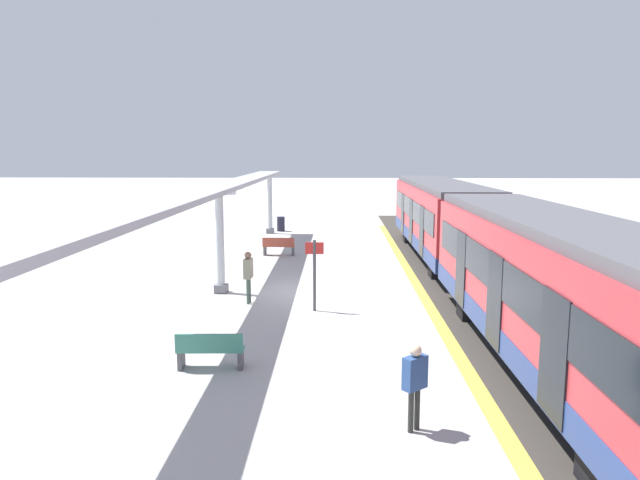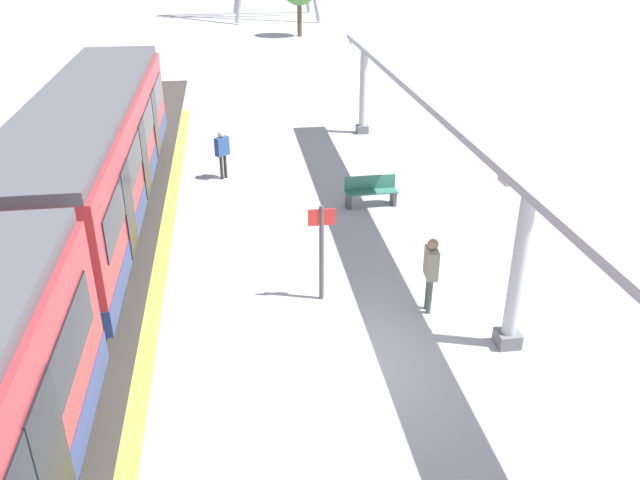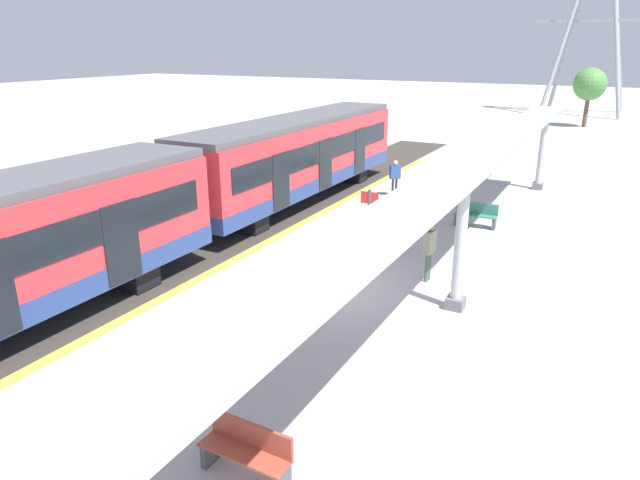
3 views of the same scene
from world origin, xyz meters
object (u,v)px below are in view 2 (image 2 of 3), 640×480
at_px(passenger_waiting_near_edge, 222,149).
at_px(train_far_carriage, 94,155).
at_px(bench_near_end, 371,191).
at_px(passenger_by_the_benches, 431,267).
at_px(canopy_pillar_second, 519,264).
at_px(canopy_pillar_third, 363,87).
at_px(platform_info_sign, 322,244).

bearing_deg(passenger_waiting_near_edge, train_far_carriage, -141.68).
xyz_separation_m(bench_near_end, passenger_by_the_benches, (0.01, -5.73, 0.61)).
height_order(canopy_pillar_second, canopy_pillar_third, same).
height_order(bench_near_end, passenger_by_the_benches, passenger_by_the_benches).
bearing_deg(train_far_carriage, platform_info_sign, -43.23).
distance_m(canopy_pillar_second, passenger_waiting_near_edge, 11.31).
distance_m(canopy_pillar_third, passenger_by_the_benches, 12.81).
xyz_separation_m(canopy_pillar_second, passenger_by_the_benches, (-1.17, 1.41, -0.73)).
distance_m(bench_near_end, platform_info_sign, 5.44).
xyz_separation_m(train_far_carriage, platform_info_sign, (5.38, -5.06, -0.50)).
bearing_deg(bench_near_end, canopy_pillar_second, -80.59).
xyz_separation_m(canopy_pillar_second, platform_info_sign, (-3.33, 2.22, -0.46)).
xyz_separation_m(train_far_carriage, canopy_pillar_second, (8.71, -7.28, -0.04)).
height_order(bench_near_end, platform_info_sign, platform_info_sign).
relative_size(canopy_pillar_second, canopy_pillar_third, 1.00).
relative_size(train_far_carriage, canopy_pillar_second, 3.92).
xyz_separation_m(train_far_carriage, canopy_pillar_third, (8.71, 6.86, -0.04)).
xyz_separation_m(passenger_waiting_near_edge, passenger_by_the_benches, (4.19, -8.51, 0.07)).
relative_size(canopy_pillar_third, platform_info_sign, 1.60).
distance_m(passenger_waiting_near_edge, passenger_by_the_benches, 9.49).
height_order(canopy_pillar_third, passenger_by_the_benches, canopy_pillar_third).
bearing_deg(canopy_pillar_second, platform_info_sign, 146.25).
height_order(canopy_pillar_second, passenger_waiting_near_edge, canopy_pillar_second).
bearing_deg(platform_info_sign, passenger_waiting_near_edge, 104.85).
relative_size(platform_info_sign, passenger_by_the_benches, 1.30).
distance_m(canopy_pillar_third, bench_near_end, 7.23).
bearing_deg(canopy_pillar_third, canopy_pillar_second, -90.00).
relative_size(bench_near_end, platform_info_sign, 0.69).
height_order(platform_info_sign, passenger_by_the_benches, platform_info_sign).
distance_m(canopy_pillar_third, passenger_waiting_near_edge, 6.88).
bearing_deg(canopy_pillar_second, canopy_pillar_third, 90.00).
bearing_deg(canopy_pillar_third, train_far_carriage, -141.76).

